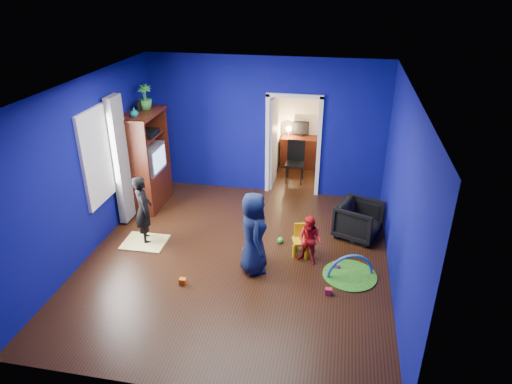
% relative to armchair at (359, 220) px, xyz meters
% --- Properties ---
extents(floor, '(5.00, 5.50, 0.01)m').
position_rel_armchair_xyz_m(floor, '(-2.00, -1.13, -0.34)').
color(floor, black).
rests_on(floor, ground).
extents(ceiling, '(5.00, 5.50, 0.01)m').
position_rel_armchair_xyz_m(ceiling, '(-2.00, -1.13, 2.56)').
color(ceiling, white).
rests_on(ceiling, wall_back).
extents(wall_back, '(5.00, 0.02, 2.90)m').
position_rel_armchair_xyz_m(wall_back, '(-2.00, 1.62, 1.11)').
color(wall_back, '#090D68').
rests_on(wall_back, floor).
extents(wall_front, '(5.00, 0.02, 2.90)m').
position_rel_armchair_xyz_m(wall_front, '(-2.00, -3.88, 1.11)').
color(wall_front, '#090D68').
rests_on(wall_front, floor).
extents(wall_left, '(0.02, 5.50, 2.90)m').
position_rel_armchair_xyz_m(wall_left, '(-4.50, -1.13, 1.11)').
color(wall_left, '#090D68').
rests_on(wall_left, floor).
extents(wall_right, '(0.02, 5.50, 2.90)m').
position_rel_armchair_xyz_m(wall_right, '(0.50, -1.13, 1.11)').
color(wall_right, '#090D68').
rests_on(wall_right, floor).
extents(alcove, '(1.00, 1.75, 2.50)m').
position_rel_armchair_xyz_m(alcove, '(-1.40, 2.50, 0.91)').
color(alcove, silver).
rests_on(alcove, floor).
extents(armchair, '(0.95, 0.94, 0.67)m').
position_rel_armchair_xyz_m(armchair, '(0.00, 0.00, 0.00)').
color(armchair, black).
rests_on(armchair, floor).
extents(child_black, '(0.49, 0.55, 1.26)m').
position_rel_armchair_xyz_m(child_black, '(-3.73, -0.85, 0.29)').
color(child_black, black).
rests_on(child_black, floor).
extents(child_navy, '(0.64, 0.78, 1.37)m').
position_rel_armchair_xyz_m(child_navy, '(-1.67, -1.37, 0.35)').
color(child_navy, '#0E1734').
rests_on(child_navy, floor).
extents(toddler_red, '(0.50, 0.44, 0.85)m').
position_rel_armchair_xyz_m(toddler_red, '(-0.80, -1.00, 0.09)').
color(toddler_red, '#B61813').
rests_on(toddler_red, floor).
extents(vase, '(0.18, 0.18, 0.17)m').
position_rel_armchair_xyz_m(vase, '(-4.21, 0.22, 1.71)').
color(vase, '#0B4C5F').
rests_on(vase, tv_armoire).
extents(potted_plant, '(0.34, 0.34, 0.48)m').
position_rel_armchair_xyz_m(potted_plant, '(-4.21, 0.74, 1.86)').
color(potted_plant, green).
rests_on(potted_plant, tv_armoire).
extents(tv_armoire, '(0.58, 1.14, 1.96)m').
position_rel_armchair_xyz_m(tv_armoire, '(-4.21, 0.52, 0.64)').
color(tv_armoire, '#41100A').
rests_on(tv_armoire, floor).
extents(crt_tv, '(0.46, 0.70, 0.54)m').
position_rel_armchair_xyz_m(crt_tv, '(-4.17, 0.52, 0.68)').
color(crt_tv, silver).
rests_on(crt_tv, tv_armoire).
extents(yellow_blanket, '(0.76, 0.61, 0.03)m').
position_rel_armchair_xyz_m(yellow_blanket, '(-3.73, -0.95, -0.32)').
color(yellow_blanket, '#F2E07A').
rests_on(yellow_blanket, floor).
extents(hopper_ball, '(0.37, 0.37, 0.37)m').
position_rel_armchair_xyz_m(hopper_ball, '(-1.72, -1.12, -0.15)').
color(hopper_ball, yellow).
rests_on(hopper_ball, floor).
extents(kid_chair, '(0.34, 0.34, 0.50)m').
position_rel_armchair_xyz_m(kid_chair, '(-0.95, -0.80, -0.09)').
color(kid_chair, yellow).
rests_on(kid_chair, floor).
extents(play_mat, '(0.86, 0.86, 0.02)m').
position_rel_armchair_xyz_m(play_mat, '(-0.13, -1.26, -0.32)').
color(play_mat, green).
rests_on(play_mat, floor).
extents(toy_arch, '(0.74, 0.31, 0.77)m').
position_rel_armchair_xyz_m(toy_arch, '(-0.13, -1.26, -0.32)').
color(toy_arch, '#3F8CD8').
rests_on(toy_arch, floor).
extents(window_left, '(0.03, 0.95, 1.55)m').
position_rel_armchair_xyz_m(window_left, '(-4.49, -0.78, 1.21)').
color(window_left, white).
rests_on(window_left, wall_left).
extents(curtain, '(0.14, 0.42, 2.40)m').
position_rel_armchair_xyz_m(curtain, '(-4.37, -0.23, 0.91)').
color(curtain, slate).
rests_on(curtain, floor).
extents(doorway, '(1.16, 0.10, 2.10)m').
position_rel_armchair_xyz_m(doorway, '(-1.40, 1.62, 0.71)').
color(doorway, white).
rests_on(doorway, floor).
extents(study_desk, '(0.88, 0.44, 0.75)m').
position_rel_armchair_xyz_m(study_desk, '(-1.40, 3.13, 0.04)').
color(study_desk, '#3D140A').
rests_on(study_desk, floor).
extents(desk_monitor, '(0.40, 0.05, 0.32)m').
position_rel_armchair_xyz_m(desk_monitor, '(-1.40, 3.25, 0.61)').
color(desk_monitor, black).
rests_on(desk_monitor, study_desk).
extents(desk_lamp, '(0.14, 0.14, 0.14)m').
position_rel_armchair_xyz_m(desk_lamp, '(-1.68, 3.19, 0.59)').
color(desk_lamp, '#FFD88C').
rests_on(desk_lamp, study_desk).
extents(folding_chair, '(0.40, 0.40, 0.92)m').
position_rel_armchair_xyz_m(folding_chair, '(-1.40, 2.17, 0.12)').
color(folding_chair, black).
rests_on(folding_chair, floor).
extents(book_shelf, '(0.88, 0.24, 0.04)m').
position_rel_armchair_xyz_m(book_shelf, '(-1.40, 3.24, 1.68)').
color(book_shelf, white).
rests_on(book_shelf, study_desk).
extents(toy_0, '(0.10, 0.08, 0.10)m').
position_rel_armchair_xyz_m(toy_0, '(-0.44, -1.78, -0.29)').
color(toy_0, red).
rests_on(toy_0, floor).
extents(toy_1, '(0.11, 0.11, 0.11)m').
position_rel_armchair_xyz_m(toy_1, '(-0.07, -0.22, -0.28)').
color(toy_1, '#2580D2').
rests_on(toy_1, floor).
extents(toy_2, '(0.10, 0.08, 0.10)m').
position_rel_armchair_xyz_m(toy_2, '(-2.67, -1.95, -0.29)').
color(toy_2, '#FF630D').
rests_on(toy_2, floor).
extents(toy_3, '(0.11, 0.11, 0.11)m').
position_rel_armchair_xyz_m(toy_3, '(-1.35, -0.49, -0.28)').
color(toy_3, green).
rests_on(toy_3, floor).
extents(toy_4, '(0.10, 0.08, 0.10)m').
position_rel_armchair_xyz_m(toy_4, '(-0.35, -1.09, -0.29)').
color(toy_4, '#C84BBB').
rests_on(toy_4, floor).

